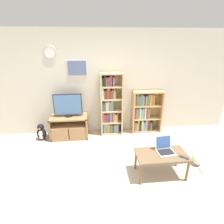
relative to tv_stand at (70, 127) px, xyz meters
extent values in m
plane|color=#BCAD93|center=(0.89, -1.91, -0.29)|extent=(18.00, 18.00, 0.00)
cube|color=beige|center=(0.89, 0.31, 1.01)|extent=(6.85, 0.06, 2.60)
torus|color=#B2B2B7|center=(-0.31, 0.27, 1.79)|extent=(0.29, 0.03, 0.29)
cylinder|color=white|center=(-0.31, 0.27, 1.79)|extent=(0.24, 0.02, 0.24)
cube|color=silver|center=(0.27, 0.27, 1.42)|extent=(0.48, 0.01, 0.38)
cube|color=slate|center=(0.27, 0.27, 1.42)|extent=(0.44, 0.02, 0.34)
cube|color=#9E754C|center=(-0.44, 0.02, 0.00)|extent=(0.04, 0.49, 0.57)
cube|color=#9E754C|center=(0.44, 0.02, 0.00)|extent=(0.04, 0.49, 0.57)
cube|color=#9E754C|center=(0.00, 0.02, 0.26)|extent=(0.92, 0.49, 0.04)
cube|color=#9E754C|center=(0.00, 0.02, -0.27)|extent=(0.92, 0.49, 0.04)
cube|color=#9E754C|center=(0.00, 0.02, 0.05)|extent=(0.84, 0.45, 0.04)
cube|color=#9E754C|center=(-0.21, -0.21, -0.10)|extent=(0.41, 0.02, 0.31)
cube|color=#9E754C|center=(0.21, -0.21, -0.10)|extent=(0.41, 0.02, 0.31)
cylinder|color=black|center=(0.01, 0.02, 0.30)|extent=(0.18, 0.18, 0.04)
cube|color=black|center=(0.01, 0.02, 0.59)|extent=(0.68, 0.05, 0.53)
cube|color=#4770A8|center=(0.01, -0.01, 0.59)|extent=(0.64, 0.01, 0.50)
cube|color=tan|center=(0.82, 0.11, 0.52)|extent=(0.04, 0.30, 1.61)
cube|color=tan|center=(1.35, 0.11, 0.52)|extent=(0.04, 0.30, 1.61)
cube|color=tan|center=(1.08, 0.25, 0.52)|extent=(0.56, 0.02, 1.61)
cube|color=tan|center=(1.08, 0.11, -0.27)|extent=(0.49, 0.27, 0.04)
cube|color=tan|center=(1.08, 0.11, 0.04)|extent=(0.49, 0.27, 0.04)
cube|color=tan|center=(1.08, 0.11, 0.36)|extent=(0.49, 0.27, 0.04)
cube|color=tan|center=(1.08, 0.11, 0.67)|extent=(0.49, 0.27, 0.04)
cube|color=tan|center=(1.08, 0.11, 0.99)|extent=(0.49, 0.27, 0.04)
cube|color=tan|center=(1.08, 0.11, 1.31)|extent=(0.49, 0.27, 0.04)
cube|color=#2856A8|center=(0.86, 0.12, -0.13)|extent=(0.03, 0.23, 0.25)
cube|color=gold|center=(0.89, 0.12, -0.13)|extent=(0.02, 0.23, 0.25)
cube|color=#759EB7|center=(0.92, 0.12, -0.13)|extent=(0.04, 0.22, 0.25)
cube|color=#759EB7|center=(0.96, 0.12, -0.12)|extent=(0.03, 0.22, 0.26)
cube|color=orange|center=(1.00, 0.12, -0.13)|extent=(0.04, 0.23, 0.25)
cube|color=#388947|center=(1.05, 0.12, -0.14)|extent=(0.03, 0.21, 0.23)
cube|color=#93704C|center=(1.08, 0.12, -0.14)|extent=(0.03, 0.22, 0.22)
cube|color=#2856A8|center=(1.12, 0.13, -0.15)|extent=(0.04, 0.19, 0.21)
cube|color=orange|center=(1.16, 0.12, -0.14)|extent=(0.03, 0.23, 0.23)
cube|color=#759EB7|center=(1.19, 0.12, -0.14)|extent=(0.02, 0.22, 0.23)
cube|color=#5B9389|center=(1.21, 0.12, -0.15)|extent=(0.02, 0.21, 0.21)
cube|color=#759EB7|center=(1.23, 0.12, -0.12)|extent=(0.03, 0.22, 0.26)
cube|color=#2856A8|center=(1.26, 0.13, -0.15)|extent=(0.03, 0.19, 0.21)
cube|color=#93704C|center=(0.86, 0.12, 0.18)|extent=(0.03, 0.22, 0.25)
cube|color=#9E4293|center=(0.90, 0.12, 0.17)|extent=(0.03, 0.21, 0.23)
cube|color=red|center=(0.93, 0.12, 0.17)|extent=(0.04, 0.21, 0.21)
cube|color=#5B9389|center=(0.97, 0.13, 0.19)|extent=(0.02, 0.19, 0.26)
cube|color=#2856A8|center=(0.99, 0.12, 0.17)|extent=(0.02, 0.22, 0.22)
cube|color=red|center=(1.02, 0.12, 0.19)|extent=(0.03, 0.21, 0.26)
cube|color=#759EB7|center=(1.06, 0.12, 0.19)|extent=(0.04, 0.23, 0.25)
cube|color=#9E4293|center=(1.09, 0.13, 0.18)|extent=(0.02, 0.20, 0.24)
cube|color=#B75B70|center=(1.12, 0.12, 0.19)|extent=(0.04, 0.23, 0.26)
cube|color=gold|center=(1.17, 0.12, 0.17)|extent=(0.04, 0.23, 0.22)
cube|color=gold|center=(1.21, 0.12, 0.16)|extent=(0.02, 0.24, 0.20)
cube|color=#B75B70|center=(1.23, 0.11, 0.19)|extent=(0.02, 0.24, 0.26)
cube|color=#9E4293|center=(0.86, 0.13, 0.49)|extent=(0.02, 0.19, 0.22)
cube|color=#388947|center=(0.89, 0.12, 0.48)|extent=(0.03, 0.21, 0.21)
cube|color=#5B9389|center=(0.92, 0.13, 0.50)|extent=(0.03, 0.19, 0.24)
cube|color=white|center=(0.96, 0.12, 0.49)|extent=(0.03, 0.21, 0.22)
cube|color=white|center=(0.99, 0.12, 0.50)|extent=(0.02, 0.23, 0.25)
cube|color=#93704C|center=(1.02, 0.12, 0.50)|extent=(0.04, 0.22, 0.24)
cube|color=#759EB7|center=(1.06, 0.13, 0.49)|extent=(0.03, 0.20, 0.23)
cube|color=#5B9389|center=(1.10, 0.12, 0.51)|extent=(0.04, 0.21, 0.26)
cube|color=white|center=(0.86, 0.12, 0.82)|extent=(0.03, 0.24, 0.26)
cube|color=#388947|center=(0.90, 0.12, 0.79)|extent=(0.03, 0.23, 0.20)
cube|color=red|center=(0.94, 0.12, 0.80)|extent=(0.04, 0.20, 0.22)
cube|color=red|center=(0.97, 0.12, 0.82)|extent=(0.02, 0.24, 0.25)
cube|color=#93704C|center=(1.00, 0.13, 0.82)|extent=(0.04, 0.19, 0.26)
cube|color=#388947|center=(1.04, 0.13, 0.81)|extent=(0.02, 0.19, 0.24)
cube|color=red|center=(1.07, 0.12, 0.79)|extent=(0.04, 0.24, 0.20)
cube|color=#B75B70|center=(1.10, 0.12, 0.81)|extent=(0.02, 0.22, 0.23)
cube|color=#5B9389|center=(1.12, 0.11, 0.79)|extent=(0.02, 0.24, 0.20)
cube|color=gold|center=(1.15, 0.12, 0.82)|extent=(0.02, 0.22, 0.25)
cube|color=#93704C|center=(1.17, 0.12, 0.79)|extent=(0.03, 0.22, 0.20)
cube|color=#388947|center=(0.86, 0.12, 1.11)|extent=(0.02, 0.22, 0.20)
cube|color=#232328|center=(0.88, 0.12, 1.11)|extent=(0.03, 0.21, 0.20)
cube|color=#232328|center=(0.92, 0.12, 1.14)|extent=(0.04, 0.22, 0.27)
cube|color=orange|center=(0.96, 0.12, 1.11)|extent=(0.03, 0.20, 0.21)
cube|color=red|center=(0.98, 0.12, 1.11)|extent=(0.02, 0.23, 0.21)
cube|color=#2856A8|center=(1.02, 0.12, 1.12)|extent=(0.04, 0.23, 0.22)
cube|color=red|center=(1.06, 0.12, 1.13)|extent=(0.04, 0.24, 0.25)
cube|color=#232328|center=(1.10, 0.13, 1.14)|extent=(0.02, 0.20, 0.26)
cube|color=#759EB7|center=(1.12, 0.12, 1.11)|extent=(0.02, 0.22, 0.20)
cube|color=#B75B70|center=(1.15, 0.13, 1.11)|extent=(0.02, 0.20, 0.20)
cube|color=tan|center=(1.65, 0.13, 0.27)|extent=(0.04, 0.27, 1.13)
cube|color=tan|center=(2.40, 0.13, 0.27)|extent=(0.04, 0.27, 1.13)
cube|color=tan|center=(2.03, 0.25, 0.27)|extent=(0.79, 0.02, 1.13)
cube|color=tan|center=(2.03, 0.13, -0.27)|extent=(0.72, 0.23, 0.04)
cube|color=tan|center=(2.03, 0.13, 0.09)|extent=(0.72, 0.23, 0.04)
cube|color=tan|center=(2.03, 0.13, 0.46)|extent=(0.72, 0.23, 0.04)
cube|color=tan|center=(2.03, 0.13, 0.82)|extent=(0.72, 0.23, 0.04)
cube|color=#759EB7|center=(1.69, 0.14, -0.12)|extent=(0.03, 0.18, 0.26)
cube|color=orange|center=(1.73, 0.13, -0.12)|extent=(0.03, 0.20, 0.26)
cube|color=#759EB7|center=(1.77, 0.13, -0.14)|extent=(0.03, 0.21, 0.23)
cube|color=gold|center=(1.81, 0.14, -0.10)|extent=(0.04, 0.17, 0.30)
cube|color=#232328|center=(1.85, 0.13, -0.13)|extent=(0.04, 0.20, 0.25)
cube|color=orange|center=(1.88, 0.14, -0.13)|extent=(0.02, 0.17, 0.25)
cube|color=white|center=(1.92, 0.14, -0.11)|extent=(0.04, 0.19, 0.29)
cube|color=#759EB7|center=(1.95, 0.13, -0.13)|extent=(0.03, 0.21, 0.25)
cube|color=#5B9389|center=(1.98, 0.13, -0.11)|extent=(0.04, 0.21, 0.28)
cube|color=#759EB7|center=(2.03, 0.14, -0.10)|extent=(0.04, 0.20, 0.31)
cube|color=red|center=(2.07, 0.14, -0.11)|extent=(0.04, 0.17, 0.28)
cube|color=red|center=(2.12, 0.14, -0.12)|extent=(0.04, 0.17, 0.27)
cube|color=#388947|center=(2.16, 0.13, -0.13)|extent=(0.04, 0.21, 0.24)
cube|color=#232328|center=(2.19, 0.13, -0.11)|extent=(0.03, 0.20, 0.28)
cube|color=red|center=(1.69, 0.13, 0.24)|extent=(0.02, 0.21, 0.26)
cube|color=#9E4293|center=(1.72, 0.13, 0.25)|extent=(0.03, 0.21, 0.29)
cube|color=#93704C|center=(1.75, 0.13, 0.25)|extent=(0.04, 0.21, 0.29)
cube|color=#388947|center=(1.80, 0.14, 0.26)|extent=(0.04, 0.19, 0.30)
cube|color=white|center=(1.84, 0.14, 0.25)|extent=(0.04, 0.19, 0.29)
cube|color=#759EB7|center=(1.88, 0.14, 0.24)|extent=(0.03, 0.19, 0.26)
cube|color=white|center=(1.91, 0.14, 0.26)|extent=(0.02, 0.18, 0.29)
cube|color=#5B9389|center=(1.94, 0.14, 0.25)|extent=(0.03, 0.19, 0.28)
cube|color=white|center=(1.97, 0.14, 0.26)|extent=(0.03, 0.19, 0.29)
cube|color=red|center=(2.00, 0.14, 0.26)|extent=(0.03, 0.18, 0.31)
cube|color=#93704C|center=(2.03, 0.13, 0.26)|extent=(0.03, 0.20, 0.30)
cube|color=#93704C|center=(2.07, 0.13, 0.24)|extent=(0.04, 0.21, 0.27)
cube|color=#B75B70|center=(1.69, 0.14, 0.60)|extent=(0.03, 0.17, 0.25)
cube|color=#B75B70|center=(1.73, 0.14, 0.63)|extent=(0.02, 0.17, 0.31)
cube|color=#5B9389|center=(1.76, 0.14, 0.63)|extent=(0.03, 0.19, 0.31)
cube|color=#388947|center=(1.79, 0.13, 0.60)|extent=(0.03, 0.20, 0.26)
cube|color=#5B9389|center=(1.83, 0.14, 0.62)|extent=(0.04, 0.19, 0.29)
cube|color=#B75B70|center=(1.87, 0.13, 0.62)|extent=(0.03, 0.21, 0.29)
cube|color=#5B9389|center=(1.90, 0.13, 0.60)|extent=(0.04, 0.20, 0.26)
cube|color=#232328|center=(1.94, 0.14, 0.59)|extent=(0.03, 0.17, 0.24)
cube|color=gold|center=(1.97, 0.14, 0.60)|extent=(0.03, 0.18, 0.25)
cube|color=#9E4293|center=(2.00, 0.14, 0.60)|extent=(0.03, 0.17, 0.25)
cube|color=#5B9389|center=(2.04, 0.14, 0.62)|extent=(0.04, 0.17, 0.29)
cube|color=gold|center=(2.08, 0.13, 0.62)|extent=(0.03, 0.20, 0.29)
cube|color=orange|center=(2.12, 0.14, 0.62)|extent=(0.04, 0.18, 0.30)
cube|color=#93704C|center=(2.15, 0.13, 0.61)|extent=(0.02, 0.20, 0.27)
cube|color=orange|center=(2.17, 0.13, 0.63)|extent=(0.02, 0.20, 0.31)
cube|color=brown|center=(1.81, -1.57, 0.14)|extent=(0.91, 0.49, 0.04)
cylinder|color=brown|center=(1.40, -1.78, -0.08)|extent=(0.04, 0.04, 0.41)
cylinder|color=brown|center=(2.22, -1.78, -0.08)|extent=(0.04, 0.04, 0.41)
cylinder|color=brown|center=(1.40, -1.37, -0.08)|extent=(0.04, 0.04, 0.41)
cylinder|color=brown|center=(2.22, -1.37, -0.08)|extent=(0.04, 0.04, 0.41)
cube|color=silver|center=(1.89, -1.55, 0.17)|extent=(0.33, 0.28, 0.02)
cube|color=black|center=(1.89, -1.55, 0.18)|extent=(0.29, 0.21, 0.00)
cube|color=silver|center=(1.88, -1.42, 0.31)|extent=(0.31, 0.10, 0.25)
cube|color=#335699|center=(1.88, -1.43, 0.31)|extent=(0.27, 0.08, 0.21)
cube|color=#38383A|center=(2.15, -1.72, 0.17)|extent=(0.15, 0.14, 0.02)
ellipsoid|color=white|center=(2.68, -1.34, -0.17)|extent=(0.31, 0.36, 0.24)
ellipsoid|color=slate|center=(2.72, -1.24, -0.19)|extent=(0.13, 0.11, 0.13)
sphere|color=white|center=(2.71, -1.26, -0.07)|extent=(0.11, 0.11, 0.11)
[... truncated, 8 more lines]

